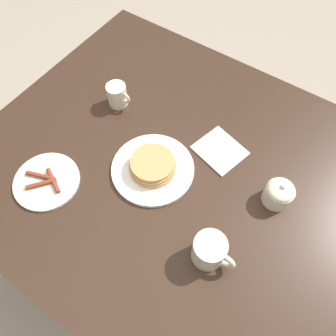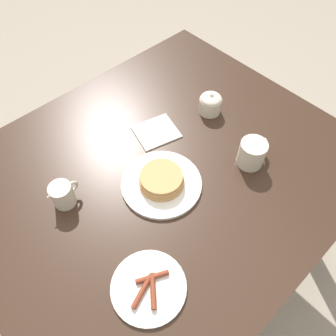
# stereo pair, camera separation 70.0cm
# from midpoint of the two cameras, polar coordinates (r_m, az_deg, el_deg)

# --- Properties ---
(ground_plane) EXTENTS (8.00, 8.00, 0.00)m
(ground_plane) POSITION_cam_midpoint_polar(r_m,az_deg,el_deg) (1.69, 11.54, -18.02)
(ground_plane) COLOR gray
(dining_table) EXTENTS (1.26, 1.06, 0.75)m
(dining_table) POSITION_cam_midpoint_polar(r_m,az_deg,el_deg) (1.10, 17.38, -10.76)
(dining_table) COLOR #332116
(dining_table) RESTS_ON ground_plane
(pancake_plate) EXTENTS (0.26, 0.26, 0.05)m
(pancake_plate) POSITION_cam_midpoint_polar(r_m,az_deg,el_deg) (0.96, 15.54, -9.09)
(pancake_plate) COLOR white
(pancake_plate) RESTS_ON dining_table
(side_plate_bacon) EXTENTS (0.20, 0.20, 0.02)m
(side_plate_bacon) POSITION_cam_midpoint_polar(r_m,az_deg,el_deg) (0.92, -4.36, -12.14)
(side_plate_bacon) COLOR silver
(side_plate_bacon) RESTS_ON dining_table
(coffee_mug) EXTENTS (0.12, 0.09, 0.09)m
(coffee_mug) POSITION_cam_midpoint_polar(r_m,az_deg,el_deg) (0.93, 28.58, -23.29)
(coffee_mug) COLOR beige
(coffee_mug) RESTS_ON dining_table
(creamer_pitcher) EXTENTS (0.10, 0.07, 0.09)m
(creamer_pitcher) POSITION_cam_midpoint_polar(r_m,az_deg,el_deg) (1.04, 6.97, 5.38)
(creamer_pitcher) COLOR beige
(creamer_pitcher) RESTS_ON dining_table
(sugar_bowl) EXTENTS (0.08, 0.08, 0.09)m
(sugar_bowl) POSITION_cam_midpoint_polar(r_m,az_deg,el_deg) (1.07, 36.27, -12.23)
(sugar_bowl) COLOR beige
(sugar_bowl) RESTS_ON dining_table
(napkin) EXTENTS (0.17, 0.16, 0.01)m
(napkin) POSITION_cam_midpoint_polar(r_m,az_deg,el_deg) (1.07, 25.97, -5.23)
(napkin) COLOR white
(napkin) RESTS_ON dining_table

